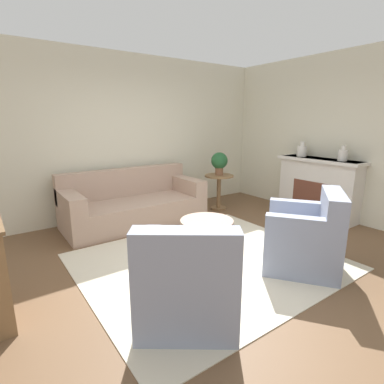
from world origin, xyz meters
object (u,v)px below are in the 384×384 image
at_px(side_table, 219,186).
at_px(vase_mantel_far, 343,155).
at_px(vase_mantel_near, 302,151).
at_px(potted_plant_on_side_table, 219,162).
at_px(couch, 134,205).
at_px(ottoman_table, 207,233).
at_px(armchair_right, 306,238).
at_px(armchair_left, 187,283).

height_order(side_table, vase_mantel_far, vase_mantel_far).
xyz_separation_m(vase_mantel_near, potted_plant_on_side_table, (-1.11, 0.99, -0.22)).
xyz_separation_m(side_table, vase_mantel_far, (1.11, -1.75, 0.68)).
relative_size(couch, vase_mantel_near, 8.44).
relative_size(ottoman_table, potted_plant_on_side_table, 1.55).
relative_size(couch, vase_mantel_far, 9.15).
bearing_deg(ottoman_table, couch, 97.26).
xyz_separation_m(side_table, potted_plant_on_side_table, (0.00, -0.00, 0.47)).
distance_m(couch, vase_mantel_near, 3.15).
height_order(side_table, vase_mantel_near, vase_mantel_near).
bearing_deg(vase_mantel_far, armchair_right, -160.23).
bearing_deg(vase_mantel_near, armchair_left, -157.93).
relative_size(armchair_left, potted_plant_on_side_table, 2.58).
xyz_separation_m(couch, armchair_right, (0.94, -2.63, 0.05)).
xyz_separation_m(ottoman_table, vase_mantel_far, (2.58, -0.26, 0.84)).
height_order(ottoman_table, potted_plant_on_side_table, potted_plant_on_side_table).
distance_m(side_table, vase_mantel_far, 2.18).
bearing_deg(ottoman_table, potted_plant_on_side_table, 45.43).
bearing_deg(vase_mantel_near, couch, 156.75).
relative_size(armchair_right, vase_mantel_far, 4.48).
bearing_deg(vase_mantel_far, side_table, 122.54).
distance_m(vase_mantel_near, vase_mantel_far, 0.76).
relative_size(armchair_right, side_table, 1.67).
bearing_deg(potted_plant_on_side_table, armchair_left, -134.87).
bearing_deg(vase_mantel_near, armchair_right, -142.42).
relative_size(side_table, vase_mantel_far, 2.69).
bearing_deg(vase_mantel_far, potted_plant_on_side_table, 122.54).
distance_m(couch, armchair_left, 2.72).
relative_size(couch, potted_plant_on_side_table, 5.27).
bearing_deg(ottoman_table, armchair_left, -135.34).
bearing_deg(side_table, vase_mantel_far, -57.46).
height_order(ottoman_table, vase_mantel_near, vase_mantel_near).
bearing_deg(vase_mantel_far, ottoman_table, 174.18).
bearing_deg(couch, side_table, -7.23).
relative_size(armchair_left, vase_mantel_far, 4.48).
bearing_deg(potted_plant_on_side_table, vase_mantel_far, -57.46).
bearing_deg(side_table, ottoman_table, -134.57).
bearing_deg(armchair_right, vase_mantel_far, 19.77).
bearing_deg(armchair_right, potted_plant_on_side_table, 72.99).
height_order(couch, vase_mantel_near, vase_mantel_near).
bearing_deg(ottoman_table, vase_mantel_far, -5.82).
bearing_deg(armchair_right, armchair_left, 180.00).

